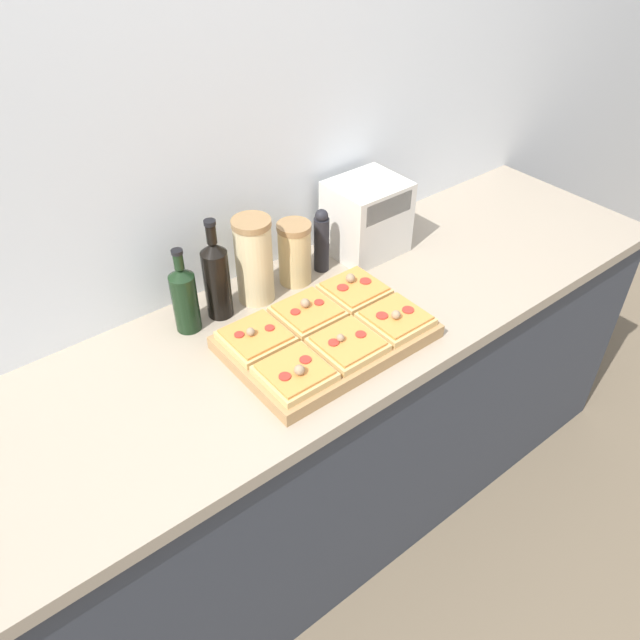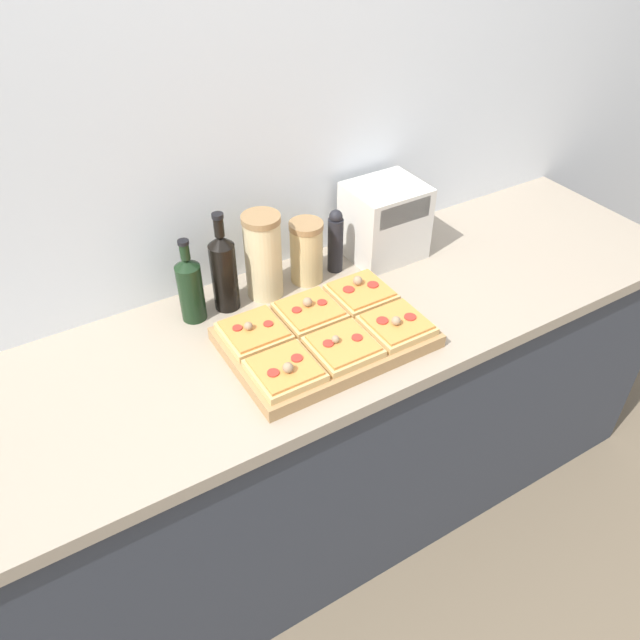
# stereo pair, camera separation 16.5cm
# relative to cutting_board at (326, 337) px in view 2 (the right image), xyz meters

# --- Properties ---
(ground_plane) EXTENTS (12.00, 12.00, 0.00)m
(ground_plane) POSITION_rel_cutting_board_xyz_m (-0.05, -0.23, -0.92)
(ground_plane) COLOR brown
(wall_back) EXTENTS (6.00, 0.06, 2.50)m
(wall_back) POSITION_rel_cutting_board_xyz_m (-0.05, 0.44, 0.33)
(wall_back) COLOR silver
(wall_back) RESTS_ON ground_plane
(kitchen_counter) EXTENTS (2.63, 0.67, 0.90)m
(kitchen_counter) POSITION_rel_cutting_board_xyz_m (-0.05, 0.09, -0.47)
(kitchen_counter) COLOR #333842
(kitchen_counter) RESTS_ON ground_plane
(cutting_board) EXTENTS (0.52, 0.36, 0.04)m
(cutting_board) POSITION_rel_cutting_board_xyz_m (0.00, 0.00, 0.00)
(cutting_board) COLOR #A37A4C
(cutting_board) RESTS_ON kitchen_counter
(pizza_slice_back_left) EXTENTS (0.16, 0.16, 0.05)m
(pizza_slice_back_left) POSITION_rel_cutting_board_xyz_m (-0.17, 0.08, 0.03)
(pizza_slice_back_left) COLOR tan
(pizza_slice_back_left) RESTS_ON cutting_board
(pizza_slice_back_center) EXTENTS (0.16, 0.16, 0.05)m
(pizza_slice_back_center) POSITION_rel_cutting_board_xyz_m (-0.00, 0.08, 0.03)
(pizza_slice_back_center) COLOR tan
(pizza_slice_back_center) RESTS_ON cutting_board
(pizza_slice_back_right) EXTENTS (0.16, 0.16, 0.05)m
(pizza_slice_back_right) POSITION_rel_cutting_board_xyz_m (0.17, 0.09, 0.03)
(pizza_slice_back_right) COLOR tan
(pizza_slice_back_right) RESTS_ON cutting_board
(pizza_slice_front_left) EXTENTS (0.16, 0.16, 0.05)m
(pizza_slice_front_left) POSITION_rel_cutting_board_xyz_m (-0.17, -0.09, 0.03)
(pizza_slice_front_left) COLOR tan
(pizza_slice_front_left) RESTS_ON cutting_board
(pizza_slice_front_center) EXTENTS (0.16, 0.16, 0.05)m
(pizza_slice_front_center) POSITION_rel_cutting_board_xyz_m (-0.00, -0.08, 0.03)
(pizza_slice_front_center) COLOR tan
(pizza_slice_front_center) RESTS_ON cutting_board
(pizza_slice_front_right) EXTENTS (0.16, 0.16, 0.05)m
(pizza_slice_front_right) POSITION_rel_cutting_board_xyz_m (0.17, -0.08, 0.03)
(pizza_slice_front_right) COLOR tan
(pizza_slice_front_right) RESTS_ON cutting_board
(olive_oil_bottle) EXTENTS (0.07, 0.07, 0.25)m
(olive_oil_bottle) POSITION_rel_cutting_board_xyz_m (-0.26, 0.29, 0.08)
(olive_oil_bottle) COLOR black
(olive_oil_bottle) RESTS_ON kitchen_counter
(wine_bottle) EXTENTS (0.07, 0.07, 0.30)m
(wine_bottle) POSITION_rel_cutting_board_xyz_m (-0.16, 0.29, 0.10)
(wine_bottle) COLOR black
(wine_bottle) RESTS_ON kitchen_counter
(grain_jar_tall) EXTENTS (0.11, 0.11, 0.26)m
(grain_jar_tall) POSITION_rel_cutting_board_xyz_m (-0.03, 0.29, 0.11)
(grain_jar_tall) COLOR beige
(grain_jar_tall) RESTS_ON kitchen_counter
(grain_jar_short) EXTENTS (0.10, 0.10, 0.20)m
(grain_jar_short) POSITION_rel_cutting_board_xyz_m (0.11, 0.29, 0.08)
(grain_jar_short) COLOR tan
(grain_jar_short) RESTS_ON kitchen_counter
(pepper_mill) EXTENTS (0.05, 0.05, 0.21)m
(pepper_mill) POSITION_rel_cutting_board_xyz_m (0.21, 0.29, 0.08)
(pepper_mill) COLOR black
(pepper_mill) RESTS_ON kitchen_counter
(toaster_oven) EXTENTS (0.25, 0.20, 0.24)m
(toaster_oven) POSITION_rel_cutting_board_xyz_m (0.39, 0.28, 0.10)
(toaster_oven) COLOR beige
(toaster_oven) RESTS_ON kitchen_counter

